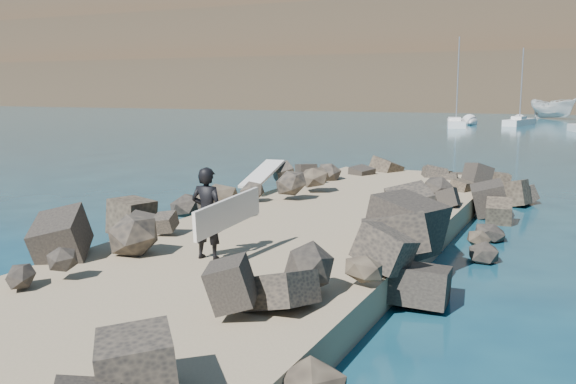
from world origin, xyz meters
name	(u,v)px	position (x,y,z in m)	size (l,w,h in m)	color
ground	(306,248)	(0.00, 0.00, 0.00)	(800.00, 800.00, 0.00)	#0F384C
jetty	(268,255)	(0.00, -2.00, 0.30)	(6.00, 26.00, 0.60)	#8C7759
riprap_left	(167,229)	(-2.90, -1.50, 0.50)	(2.60, 22.00, 1.00)	black
riprap_right	(411,256)	(2.90, -1.50, 0.50)	(2.60, 22.00, 1.00)	black
surfboard_resting	(262,177)	(-3.16, 3.88, 1.04)	(0.62, 2.49, 0.08)	white
boat_imported	(553,108)	(1.72, 74.79, 1.33)	(2.59, 6.89, 2.66)	silver
surfer_with_board	(210,213)	(-0.33, -3.70, 1.47)	(0.86, 2.15, 1.73)	black
sailboat_b	(519,122)	(-0.67, 57.82, 0.35)	(2.80, 6.86, 8.12)	silver
sailboat_a	(456,123)	(-6.25, 52.54, 0.35)	(3.18, 7.72, 9.05)	silver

